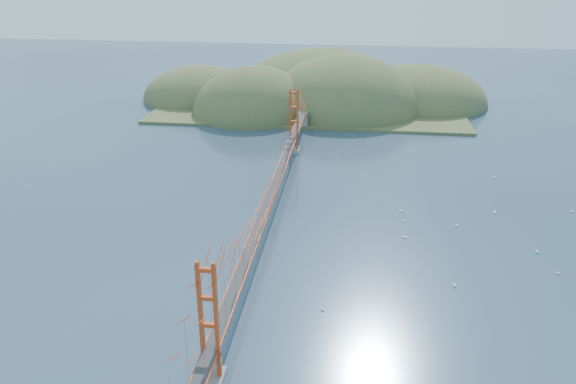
# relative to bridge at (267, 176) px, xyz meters

# --- Properties ---
(ground) EXTENTS (320.00, 320.00, 0.00)m
(ground) POSITION_rel_bridge_xyz_m (0.00, -0.18, -7.01)
(ground) COLOR #293D52
(ground) RESTS_ON ground
(bridge) EXTENTS (2.20, 94.40, 12.00)m
(bridge) POSITION_rel_bridge_xyz_m (0.00, 0.00, 0.00)
(bridge) COLOR gray
(bridge) RESTS_ON ground
(far_headlands) EXTENTS (84.00, 58.00, 25.00)m
(far_headlands) POSITION_rel_bridge_xyz_m (2.21, 68.33, -7.01)
(far_headlands) COLOR brown
(far_headlands) RESTS_ON ground
(sailboat_4) EXTENTS (0.65, 0.65, 0.68)m
(sailboat_4) POSITION_rel_bridge_xyz_m (25.10, 2.66, -6.86)
(sailboat_4) COLOR white
(sailboat_4) RESTS_ON ground
(sailboat_10) EXTENTS (0.57, 0.57, 0.63)m
(sailboat_10) POSITION_rel_bridge_xyz_m (8.62, -18.60, -6.86)
(sailboat_10) COLOR white
(sailboat_10) RESTS_ON ground
(sailboat_3) EXTENTS (0.61, 0.61, 0.64)m
(sailboat_3) POSITION_rel_bridge_xyz_m (17.99, 6.48, -6.86)
(sailboat_3) COLOR white
(sailboat_3) RESTS_ON ground
(sailboat_8) EXTENTS (0.61, 0.61, 0.68)m
(sailboat_8) POSITION_rel_bridge_xyz_m (41.82, 9.20, -6.86)
(sailboat_8) COLOR white
(sailboat_8) RESTS_ON ground
(sailboat_0) EXTENTS (0.59, 0.63, 0.70)m
(sailboat_0) POSITION_rel_bridge_xyz_m (22.73, -12.34, -6.85)
(sailboat_0) COLOR white
(sailboat_0) RESTS_ON ground
(sailboat_15) EXTENTS (0.63, 0.63, 0.67)m
(sailboat_15) POSITION_rel_bridge_xyz_m (33.96, 21.49, -6.86)
(sailboat_15) COLOR white
(sailboat_15) RESTS_ON ground
(sailboat_1) EXTENTS (0.60, 0.63, 0.70)m
(sailboat_1) POSITION_rel_bridge_xyz_m (33.79, -3.40, -6.85)
(sailboat_1) COLOR white
(sailboat_1) RESTS_ON ground
(sailboat_14) EXTENTS (0.54, 0.54, 0.57)m
(sailboat_14) POSITION_rel_bridge_xyz_m (18.31, 3.25, -6.87)
(sailboat_14) COLOR white
(sailboat_14) RESTS_ON ground
(sailboat_5) EXTENTS (0.56, 0.62, 0.70)m
(sailboat_5) POSITION_rel_bridge_xyz_m (31.08, 7.65, -6.86)
(sailboat_5) COLOR white
(sailboat_5) RESTS_ON ground
(sailboat_16) EXTENTS (0.64, 0.61, 0.72)m
(sailboat_16) POSITION_rel_bridge_xyz_m (18.02, -1.53, -6.85)
(sailboat_16) COLOR white
(sailboat_16) RESTS_ON ground
(sailboat_12) EXTENTS (0.53, 0.49, 0.60)m
(sailboat_12) POSITION_rel_bridge_xyz_m (8.19, 27.40, -6.87)
(sailboat_12) COLOR white
(sailboat_12) RESTS_ON ground
(sailboat_extra_0) EXTENTS (0.55, 0.55, 0.58)m
(sailboat_extra_0) POSITION_rel_bridge_xyz_m (34.82, -8.26, -6.87)
(sailboat_extra_0) COLOR white
(sailboat_extra_0) RESTS_ON ground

